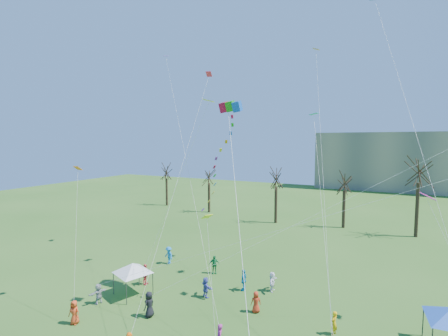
% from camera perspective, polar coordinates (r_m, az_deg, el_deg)
% --- Properties ---
extents(distant_building, '(60.00, 14.00, 15.00)m').
position_cam_1_polar(distant_building, '(95.16, 35.16, 0.87)').
color(distant_building, gray).
rests_on(distant_building, ground).
extents(bare_tree_row, '(68.03, 8.72, 11.29)m').
position_cam_1_polar(bare_tree_row, '(47.92, 24.73, -2.54)').
color(bare_tree_row, black).
rests_on(bare_tree_row, ground).
extents(big_box_kite, '(5.20, 8.52, 21.31)m').
position_cam_1_polar(big_box_kite, '(23.94, -0.43, 0.47)').
color(big_box_kite, '#BF0D31').
rests_on(big_box_kite, ground).
extents(canopy_tent_white, '(3.33, 3.33, 2.67)m').
position_cam_1_polar(canopy_tent_white, '(27.86, -16.35, -17.13)').
color(canopy_tent_white, '#3F3F44').
rests_on(canopy_tent_white, ground).
extents(festival_crowd, '(25.96, 13.91, 1.84)m').
position_cam_1_polar(festival_crowd, '(23.93, 1.92, -24.54)').
color(festival_crowd, '#E3441C').
rests_on(festival_crowd, ground).
extents(small_kites_aloft, '(30.04, 17.88, 33.59)m').
position_cam_1_polar(small_kites_aloft, '(23.55, 9.78, 8.31)').
color(small_kites_aloft, orange).
rests_on(small_kites_aloft, ground).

